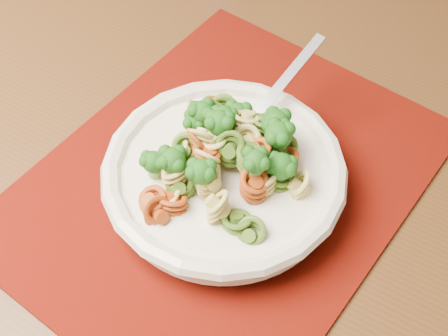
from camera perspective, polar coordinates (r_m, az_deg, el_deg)
dining_table at (r=0.79m, az=-11.06°, el=-2.63°), size 1.58×1.34×0.76m
placemat at (r=0.65m, az=-0.03°, el=-1.25°), size 0.53×0.46×0.00m
pasta_bowl at (r=0.61m, az=0.00°, el=-0.65°), size 0.24×0.24×0.05m
pasta_broccoli_heap at (r=0.60m, az=0.00°, el=0.35°), size 0.21×0.21×0.06m
fork at (r=0.63m, az=1.55°, el=3.14°), size 0.18×0.07×0.08m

